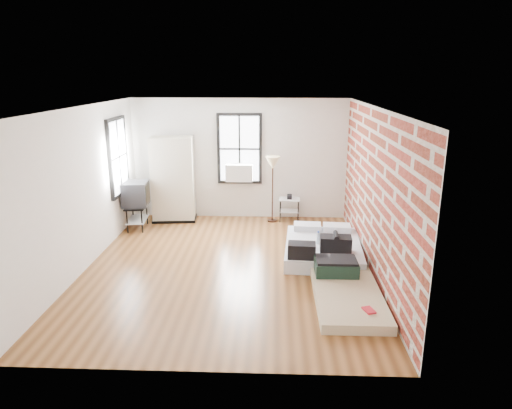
{
  "coord_description": "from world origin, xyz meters",
  "views": [
    {
      "loc": [
        0.81,
        -7.51,
        3.33
      ],
      "look_at": [
        0.49,
        0.3,
        1.08
      ],
      "focal_mm": 32.0,
      "sensor_mm": 36.0,
      "label": 1
    }
  ],
  "objects_px": {
    "floor_lamp": "(273,166)",
    "tv_stand": "(136,195)",
    "mattress_bare": "(345,289)",
    "side_table": "(289,203)",
    "mattress_main": "(323,247)",
    "wardrobe": "(173,180)"
  },
  "relations": [
    {
      "from": "side_table",
      "to": "tv_stand",
      "type": "relative_size",
      "value": 0.59
    },
    {
      "from": "floor_lamp",
      "to": "tv_stand",
      "type": "distance_m",
      "value": 3.1
    },
    {
      "from": "mattress_bare",
      "to": "wardrobe",
      "type": "xyz_separation_m",
      "value": [
        -3.45,
        3.71,
        0.85
      ]
    },
    {
      "from": "mattress_main",
      "to": "side_table",
      "type": "bearing_deg",
      "value": 108.8
    },
    {
      "from": "mattress_bare",
      "to": "side_table",
      "type": "height_order",
      "value": "side_table"
    },
    {
      "from": "wardrobe",
      "to": "floor_lamp",
      "type": "relative_size",
      "value": 1.28
    },
    {
      "from": "tv_stand",
      "to": "mattress_main",
      "type": "bearing_deg",
      "value": -25.66
    },
    {
      "from": "side_table",
      "to": "tv_stand",
      "type": "xyz_separation_m",
      "value": [
        -3.39,
        -0.7,
        0.35
      ]
    },
    {
      "from": "wardrobe",
      "to": "side_table",
      "type": "distance_m",
      "value": 2.75
    },
    {
      "from": "wardrobe",
      "to": "tv_stand",
      "type": "distance_m",
      "value": 0.96
    },
    {
      "from": "tv_stand",
      "to": "mattress_bare",
      "type": "bearing_deg",
      "value": -42.39
    },
    {
      "from": "mattress_bare",
      "to": "side_table",
      "type": "distance_m",
      "value": 3.87
    },
    {
      "from": "floor_lamp",
      "to": "mattress_main",
      "type": "bearing_deg",
      "value": -64.85
    },
    {
      "from": "mattress_main",
      "to": "wardrobe",
      "type": "bearing_deg",
      "value": 151.52
    },
    {
      "from": "floor_lamp",
      "to": "wardrobe",
      "type": "bearing_deg",
      "value": 180.0
    },
    {
      "from": "mattress_bare",
      "to": "tv_stand",
      "type": "height_order",
      "value": "tv_stand"
    },
    {
      "from": "mattress_main",
      "to": "mattress_bare",
      "type": "xyz_separation_m",
      "value": [
        0.18,
        -1.65,
        -0.04
      ]
    },
    {
      "from": "wardrobe",
      "to": "side_table",
      "type": "height_order",
      "value": "wardrobe"
    },
    {
      "from": "tv_stand",
      "to": "floor_lamp",
      "type": "bearing_deg",
      "value": 6.18
    },
    {
      "from": "tv_stand",
      "to": "side_table",
      "type": "bearing_deg",
      "value": 5.95
    },
    {
      "from": "mattress_main",
      "to": "floor_lamp",
      "type": "distance_m",
      "value": 2.55
    },
    {
      "from": "mattress_bare",
      "to": "floor_lamp",
      "type": "bearing_deg",
      "value": 107.08
    }
  ]
}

